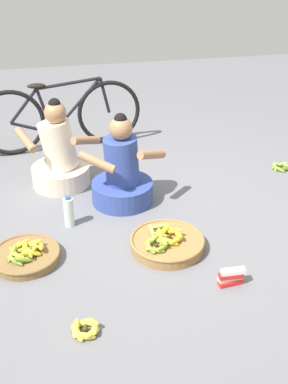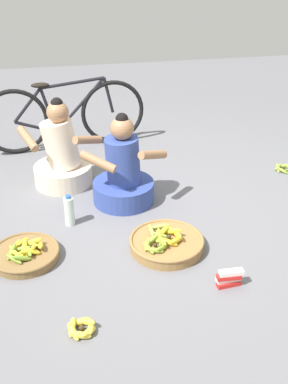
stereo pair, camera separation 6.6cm
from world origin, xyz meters
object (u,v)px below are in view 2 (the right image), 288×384
at_px(vendor_woman_behind, 62,157).
at_px(banana_basket_front_center, 166,243).
at_px(water_bottle, 69,211).
at_px(loose_bananas_back_center, 82,328).
at_px(packet_carton_stack, 229,278).
at_px(loose_bananas_front_right, 283,168).
at_px(banana_basket_front_left, 25,254).
at_px(vendor_woman_front, 123,175).
at_px(bicycle_leaning, 65,116).

distance_m(vendor_woman_behind, banana_basket_front_center, 1.38).
xyz_separation_m(banana_basket_front_center, water_bottle, (-0.67, 0.47, 0.07)).
bearing_deg(loose_bananas_back_center, packet_carton_stack, 13.05).
bearing_deg(loose_bananas_front_right, banana_basket_front_left, -158.62).
bearing_deg(water_bottle, loose_bananas_front_right, 14.97).
relative_size(vendor_woman_behind, loose_bananas_back_center, 4.17).
relative_size(vendor_woman_front, banana_basket_front_left, 1.63).
height_order(vendor_woman_behind, loose_bananas_front_right, vendor_woman_behind).
xyz_separation_m(bicycle_leaning, banana_basket_front_center, (0.61, -1.99, -0.31)).
relative_size(loose_bananas_front_right, water_bottle, 0.74).
bearing_deg(packet_carton_stack, vendor_woman_behind, 121.03).
xyz_separation_m(vendor_woman_behind, packet_carton_stack, (0.99, -1.65, -0.20)).
height_order(vendor_woman_front, banana_basket_front_center, vendor_woman_front).
xyz_separation_m(vendor_woman_behind, loose_bananas_front_right, (2.10, -0.15, -0.23)).
height_order(banana_basket_front_center, packet_carton_stack, banana_basket_front_center).
bearing_deg(banana_basket_front_left, loose_bananas_front_right, 21.38).
bearing_deg(loose_bananas_back_center, bicycle_leaning, 88.72).
relative_size(vendor_woman_front, vendor_woman_behind, 0.97).
distance_m(bicycle_leaning, loose_bananas_front_right, 2.27).
height_order(vendor_woman_behind, banana_basket_front_center, vendor_woman_behind).
bearing_deg(vendor_woman_behind, bicycle_leaning, 84.81).
height_order(vendor_woman_behind, loose_bananas_back_center, vendor_woman_behind).
relative_size(vendor_woman_front, bicycle_leaning, 0.47).
bearing_deg(loose_bananas_back_center, loose_bananas_front_right, 39.61).
bearing_deg(loose_bananas_front_right, vendor_woman_front, -170.29).
height_order(loose_bananas_back_center, loose_bananas_front_right, loose_bananas_back_center).
bearing_deg(packet_carton_stack, water_bottle, 136.03).
bearing_deg(vendor_woman_front, loose_bananas_back_center, -108.17).
xyz_separation_m(water_bottle, packet_carton_stack, (0.98, -0.94, -0.06)).
bearing_deg(water_bottle, loose_bananas_back_center, -90.08).
distance_m(bicycle_leaning, loose_bananas_back_center, 2.71).
distance_m(vendor_woman_front, loose_bananas_back_center, 1.54).
height_order(bicycle_leaning, banana_basket_front_left, bicycle_leaning).
xyz_separation_m(bicycle_leaning, banana_basket_front_left, (-0.40, -1.92, -0.31)).
distance_m(vendor_woman_front, banana_basket_front_center, 0.80).
height_order(banana_basket_front_center, water_bottle, water_bottle).
bearing_deg(bicycle_leaning, banana_basket_front_center, -73.00).
distance_m(vendor_woman_front, water_bottle, 0.57).
distance_m(vendor_woman_front, packet_carton_stack, 1.34).
xyz_separation_m(bicycle_leaning, loose_bananas_back_center, (-0.06, -2.69, -0.33)).
xyz_separation_m(vendor_woman_front, packet_carton_stack, (0.50, -1.22, -0.19)).
relative_size(banana_basket_front_center, loose_bananas_front_right, 2.82).
distance_m(vendor_woman_front, loose_bananas_front_right, 1.65).
distance_m(bicycle_leaning, banana_basket_front_left, 1.98).
height_order(water_bottle, packet_carton_stack, water_bottle).
bearing_deg(loose_bananas_front_right, vendor_woman_behind, 175.89).
relative_size(water_bottle, packet_carton_stack, 1.48).
distance_m(vendor_woman_behind, packet_carton_stack, 1.94).
height_order(bicycle_leaning, loose_bananas_front_right, bicycle_leaning).
xyz_separation_m(banana_basket_front_center, packet_carton_stack, (0.31, -0.47, 0.01)).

